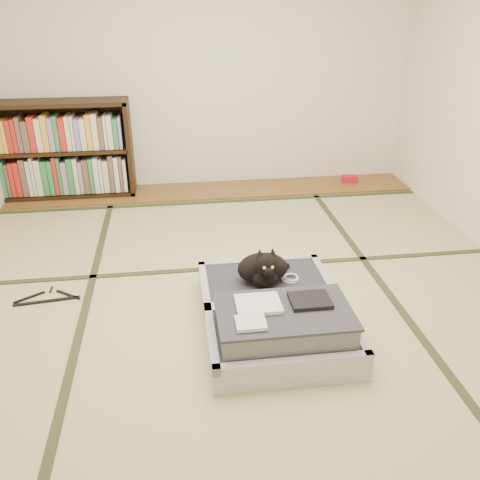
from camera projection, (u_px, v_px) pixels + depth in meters
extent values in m
plane|color=tan|center=(240.00, 297.00, 3.38)|extent=(4.50, 4.50, 0.00)
cube|color=brown|center=(213.00, 190.00, 5.15)|extent=(4.00, 0.50, 0.02)
cube|color=red|center=(350.00, 179.00, 5.33)|extent=(0.16, 0.11, 0.07)
plane|color=silver|center=(208.00, 64.00, 4.85)|extent=(4.00, 0.00, 4.00)
plane|color=silver|center=(420.00, 412.00, 0.85)|extent=(4.00, 0.00, 4.00)
cube|color=#2D381E|center=(85.00, 308.00, 3.26)|extent=(0.05, 4.50, 0.01)
cube|color=#2D381E|center=(383.00, 286.00, 3.50)|extent=(0.05, 4.50, 0.01)
cube|color=#2D381E|center=(232.00, 267.00, 3.73)|extent=(4.00, 0.05, 0.01)
cube|color=#2D381E|center=(216.00, 202.00, 4.89)|extent=(4.00, 0.05, 0.01)
cube|color=black|center=(130.00, 147.00, 4.91)|extent=(0.04, 0.32, 0.90)
cube|color=black|center=(64.00, 193.00, 5.03)|extent=(1.41, 0.32, 0.04)
cube|color=black|center=(49.00, 103.00, 4.64)|extent=(1.41, 0.32, 0.04)
cube|color=black|center=(57.00, 150.00, 4.83)|extent=(1.35, 0.32, 0.03)
cube|color=black|center=(60.00, 146.00, 4.97)|extent=(1.41, 0.02, 0.90)
cube|color=gray|center=(60.00, 173.00, 4.91)|extent=(1.27, 0.22, 0.38)
cube|color=gray|center=(53.00, 131.00, 4.73)|extent=(1.27, 0.22, 0.34)
cube|color=silver|center=(283.00, 345.00, 2.81)|extent=(0.83, 0.55, 0.14)
cube|color=#2D2D35|center=(283.00, 339.00, 2.79)|extent=(0.74, 0.46, 0.11)
cube|color=silver|center=(294.00, 364.00, 2.55)|extent=(0.83, 0.04, 0.06)
cube|color=silver|center=(274.00, 307.00, 3.00)|extent=(0.83, 0.04, 0.06)
cube|color=silver|center=(212.00, 339.00, 2.73)|extent=(0.04, 0.55, 0.06)
cube|color=silver|center=(352.00, 327.00, 2.82)|extent=(0.04, 0.55, 0.06)
cube|color=silver|center=(265.00, 292.00, 3.30)|extent=(0.83, 0.55, 0.14)
cube|color=#2D2D35|center=(265.00, 287.00, 3.28)|extent=(0.74, 0.46, 0.11)
cube|color=silver|center=(273.00, 303.00, 3.04)|extent=(0.83, 0.04, 0.06)
cube|color=silver|center=(259.00, 263.00, 3.49)|extent=(0.83, 0.04, 0.06)
cube|color=silver|center=(204.00, 286.00, 3.22)|extent=(0.04, 0.55, 0.06)
cube|color=silver|center=(324.00, 278.00, 3.31)|extent=(0.04, 0.55, 0.06)
cylinder|color=black|center=(274.00, 305.00, 3.02)|extent=(0.75, 0.03, 0.03)
cube|color=gray|center=(284.00, 324.00, 2.75)|extent=(0.71, 0.43, 0.14)
cube|color=#38373F|center=(284.00, 311.00, 2.71)|extent=(0.73, 0.45, 0.02)
cube|color=silver|center=(258.00, 304.00, 2.74)|extent=(0.24, 0.20, 0.02)
cube|color=black|center=(310.00, 300.00, 2.77)|extent=(0.22, 0.18, 0.02)
cube|color=silver|center=(251.00, 323.00, 2.58)|extent=(0.15, 0.13, 0.02)
cube|color=white|center=(246.00, 380.00, 2.54)|extent=(0.07, 0.01, 0.05)
cube|color=white|center=(272.00, 380.00, 2.56)|extent=(0.06, 0.01, 0.04)
cube|color=orange|center=(346.00, 371.00, 2.60)|extent=(0.06, 0.01, 0.04)
cube|color=#197F33|center=(332.00, 369.00, 2.59)|extent=(0.04, 0.01, 0.03)
ellipsoid|color=black|center=(263.00, 268.00, 3.21)|extent=(0.32, 0.21, 0.20)
ellipsoid|color=black|center=(265.00, 279.00, 3.13)|extent=(0.16, 0.11, 0.11)
ellipsoid|color=black|center=(267.00, 264.00, 3.05)|extent=(0.14, 0.13, 0.13)
sphere|color=black|center=(268.00, 272.00, 3.01)|extent=(0.06, 0.06, 0.06)
cone|color=black|center=(260.00, 253.00, 3.03)|extent=(0.05, 0.06, 0.06)
cone|color=black|center=(273.00, 252.00, 3.04)|extent=(0.05, 0.06, 0.06)
sphere|color=#A5BF33|center=(264.00, 268.00, 2.99)|extent=(0.02, 0.02, 0.02)
sphere|color=#A5BF33|center=(272.00, 267.00, 3.00)|extent=(0.02, 0.02, 0.02)
cylinder|color=black|center=(276.00, 269.00, 3.34)|extent=(0.20, 0.12, 0.04)
torus|color=white|center=(290.00, 279.00, 3.27)|extent=(0.11, 0.11, 0.02)
torus|color=white|center=(291.00, 277.00, 3.26)|extent=(0.10, 0.10, 0.01)
cube|color=black|center=(47.00, 301.00, 3.32)|extent=(0.42, 0.07, 0.01)
cube|color=black|center=(29.00, 297.00, 3.36)|extent=(0.18, 0.13, 0.01)
cube|color=black|center=(68.00, 295.00, 3.39)|extent=(0.18, 0.14, 0.01)
cylinder|color=black|center=(51.00, 289.00, 3.45)|extent=(0.01, 0.07, 0.01)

